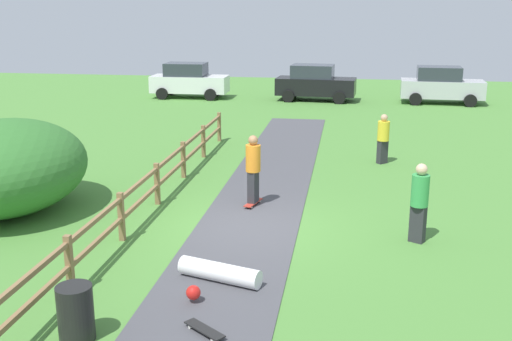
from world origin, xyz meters
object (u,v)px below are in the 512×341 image
(skater_riding, at_px, (253,167))
(bystander_yellow, at_px, (383,137))
(skateboard_loose, at_px, (205,330))
(skater_fallen, at_px, (218,274))
(bush_large, at_px, (5,167))
(parked_car_white, at_px, (189,80))
(bystander_green, at_px, (419,199))
(parked_car_black, at_px, (315,83))
(trash_bin, at_px, (76,313))
(parked_car_silver, at_px, (441,85))

(skater_riding, distance_m, bystander_yellow, 6.08)
(skateboard_loose, bearing_deg, skater_fallen, 95.59)
(bush_large, height_order, parked_car_white, bush_large)
(skateboard_loose, bearing_deg, bystander_green, 50.78)
(bush_large, relative_size, skater_fallen, 2.77)
(skater_riding, xyz_separation_m, parked_car_black, (0.50, 18.21, -0.09))
(skater_fallen, bearing_deg, trash_bin, -127.65)
(skater_riding, height_order, parked_car_white, parked_car_white)
(trash_bin, distance_m, skater_fallen, 2.87)
(skater_fallen, bearing_deg, skateboard_loose, -84.41)
(parked_car_white, bearing_deg, bush_large, -88.60)
(skateboard_loose, distance_m, parked_car_white, 25.56)
(bush_large, xyz_separation_m, bystander_green, (9.95, -0.55, -0.18))
(skateboard_loose, distance_m, bystander_green, 5.92)
(trash_bin, height_order, parked_car_silver, parked_car_silver)
(parked_car_black, bearing_deg, trash_bin, -94.97)
(trash_bin, height_order, skateboard_loose, trash_bin)
(parked_car_silver, distance_m, parked_car_black, 6.57)
(trash_bin, height_order, parked_car_black, parked_car_black)
(bush_large, height_order, skater_riding, bush_large)
(skater_fallen, xyz_separation_m, parked_car_black, (0.44, 22.82, 0.76))
(skater_riding, relative_size, parked_car_black, 0.43)
(bystander_green, xyz_separation_m, bystander_yellow, (-0.45, 6.88, -0.09))
(bystander_green, height_order, parked_car_white, parked_car_white)
(bush_large, distance_m, parked_car_white, 19.57)
(trash_bin, distance_m, skateboard_loose, 2.01)
(skater_riding, distance_m, skateboard_loose, 6.52)
(skater_fallen, xyz_separation_m, parked_car_silver, (7.01, 22.82, 0.76))
(parked_car_silver, bearing_deg, skateboard_loose, -105.49)
(bush_large, relative_size, bystander_yellow, 2.83)
(parked_car_black, bearing_deg, bush_large, -108.39)
(bush_large, bearing_deg, parked_car_black, 71.61)
(parked_car_white, xyz_separation_m, parked_car_black, (6.98, 0.00, 0.00))
(parked_car_silver, bearing_deg, parked_car_white, -179.99)
(trash_bin, relative_size, skateboard_loose, 1.19)
(trash_bin, relative_size, bystander_green, 0.51)
(skater_riding, distance_m, parked_car_white, 19.33)
(skater_riding, xyz_separation_m, bystander_yellow, (3.49, 4.98, -0.16))
(skater_fallen, distance_m, bystander_green, 4.80)
(bystander_green, bearing_deg, parked_car_black, 99.72)
(bystander_green, relative_size, bystander_yellow, 1.09)
(bush_large, height_order, bystander_yellow, bush_large)
(bush_large, relative_size, skateboard_loose, 6.07)
(skater_riding, distance_m, parked_car_silver, 19.53)
(bystander_green, xyz_separation_m, parked_car_silver, (3.13, 20.11, -0.02))
(parked_car_silver, xyz_separation_m, parked_car_black, (-6.57, 0.00, 0.00))
(skateboard_loose, bearing_deg, trash_bin, -167.26)
(parked_car_black, bearing_deg, parked_car_silver, -0.01)
(skater_fallen, height_order, bystander_yellow, bystander_yellow)
(trash_bin, relative_size, skater_riding, 0.49)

